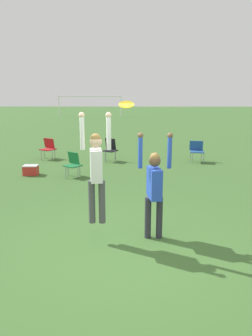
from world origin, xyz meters
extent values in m
plane|color=#3D662D|center=(0.00, 0.00, 0.00)|extent=(120.00, 120.00, 0.00)
cylinder|color=#4C4C51|center=(-0.59, 0.31, 0.76)|extent=(0.12, 0.12, 0.79)
cylinder|color=#4C4C51|center=(-0.41, 0.31, 0.76)|extent=(0.12, 0.12, 0.79)
cube|color=white|center=(-0.50, 0.31, 1.43)|extent=(0.26, 0.43, 0.56)
sphere|color=beige|center=(-0.50, 0.31, 1.85)|extent=(0.21, 0.21, 0.21)
sphere|color=olive|center=(-0.50, 0.31, 1.91)|extent=(0.18, 0.18, 0.18)
cylinder|color=white|center=(-0.73, 0.31, 2.01)|extent=(0.08, 0.08, 0.59)
sphere|color=beige|center=(-0.73, 0.31, 2.31)|extent=(0.10, 0.10, 0.10)
cylinder|color=white|center=(-0.27, 0.31, 2.01)|extent=(0.08, 0.08, 0.59)
sphere|color=beige|center=(-0.27, 0.31, 2.31)|extent=(0.10, 0.10, 0.10)
cylinder|color=#2D2D38|center=(0.43, 0.47, 0.40)|extent=(0.12, 0.12, 0.79)
cylinder|color=#2D2D38|center=(0.65, 0.47, 0.40)|extent=(0.12, 0.12, 0.79)
cube|color=blue|center=(0.54, 0.47, 1.07)|extent=(0.27, 0.50, 0.56)
sphere|color=brown|center=(0.54, 0.47, 1.48)|extent=(0.21, 0.21, 0.21)
sphere|color=olive|center=(0.54, 0.47, 1.54)|extent=(0.18, 0.18, 0.18)
cylinder|color=blue|center=(0.28, 0.47, 1.65)|extent=(0.08, 0.08, 0.59)
sphere|color=brown|center=(0.28, 0.47, 1.94)|extent=(0.10, 0.10, 0.10)
cylinder|color=blue|center=(0.80, 0.47, 1.65)|extent=(0.08, 0.08, 0.59)
sphere|color=brown|center=(0.80, 0.47, 1.94)|extent=(0.10, 0.10, 0.10)
cylinder|color=yellow|center=(0.03, 0.43, 2.48)|extent=(0.27, 0.25, 0.12)
cylinder|color=gray|center=(-0.89, 7.29, 0.22)|extent=(0.02, 0.02, 0.45)
cylinder|color=gray|center=(-0.50, 7.29, 0.22)|extent=(0.02, 0.02, 0.45)
cylinder|color=gray|center=(-0.89, 7.69, 0.22)|extent=(0.02, 0.02, 0.45)
cylinder|color=gray|center=(-0.50, 7.69, 0.22)|extent=(0.02, 0.02, 0.45)
cube|color=black|center=(-0.70, 7.49, 0.43)|extent=(0.64, 0.64, 0.04)
cube|color=black|center=(-0.70, 7.70, 0.67)|extent=(0.45, 0.34, 0.45)
cylinder|color=gray|center=(2.50, 7.17, 0.22)|extent=(0.02, 0.02, 0.44)
cylinder|color=gray|center=(2.94, 7.17, 0.22)|extent=(0.02, 0.02, 0.44)
cylinder|color=gray|center=(2.50, 7.62, 0.22)|extent=(0.02, 0.02, 0.44)
cylinder|color=gray|center=(2.94, 7.62, 0.22)|extent=(0.02, 0.02, 0.44)
cube|color=#235193|center=(2.72, 7.39, 0.42)|extent=(0.59, 0.59, 0.04)
cube|color=#235193|center=(2.72, 7.64, 0.63)|extent=(0.53, 0.18, 0.38)
cylinder|color=gray|center=(-3.51, 7.69, 0.21)|extent=(0.02, 0.02, 0.42)
cylinder|color=gray|center=(-3.07, 7.69, 0.21)|extent=(0.02, 0.02, 0.42)
cylinder|color=gray|center=(-3.51, 8.13, 0.21)|extent=(0.02, 0.02, 0.42)
cylinder|color=gray|center=(-3.07, 8.13, 0.21)|extent=(0.02, 0.02, 0.42)
cube|color=#B21E23|center=(-3.29, 7.91, 0.41)|extent=(0.71, 0.71, 0.04)
cube|color=#B21E23|center=(-3.29, 8.16, 0.63)|extent=(0.50, 0.35, 0.41)
cylinder|color=gray|center=(-1.96, 4.80, 0.20)|extent=(0.02, 0.02, 0.39)
cylinder|color=gray|center=(-1.57, 4.80, 0.20)|extent=(0.02, 0.02, 0.39)
cylinder|color=gray|center=(-1.96, 5.19, 0.20)|extent=(0.02, 0.02, 0.39)
cylinder|color=gray|center=(-1.57, 5.19, 0.20)|extent=(0.02, 0.02, 0.39)
cube|color=#1E753D|center=(-1.76, 5.00, 0.37)|extent=(0.65, 0.65, 0.04)
cube|color=#1E753D|center=(-1.76, 5.21, 0.59)|extent=(0.43, 0.37, 0.40)
cube|color=red|center=(-3.22, 5.26, 0.15)|extent=(0.46, 0.34, 0.30)
cube|color=silver|center=(-3.22, 5.26, 0.32)|extent=(0.47, 0.35, 0.02)
cylinder|color=white|center=(-7.95, 31.98, 1.15)|extent=(0.10, 0.10, 2.30)
cylinder|color=white|center=(-0.95, 31.98, 1.15)|extent=(0.10, 0.10, 2.30)
cylinder|color=white|center=(-4.45, 31.98, 2.30)|extent=(7.00, 0.10, 0.10)
camera|label=1|loc=(0.10, -5.28, 2.68)|focal=35.00mm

